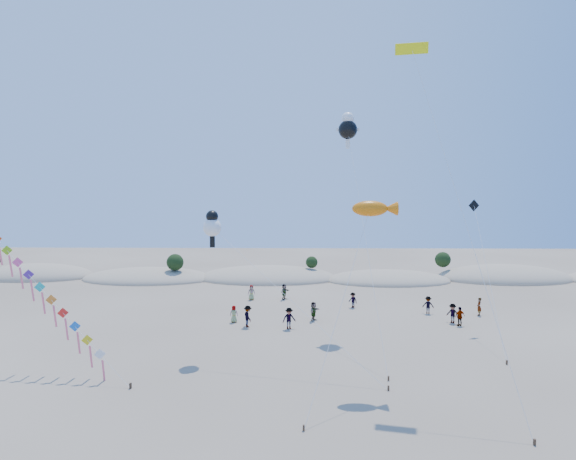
# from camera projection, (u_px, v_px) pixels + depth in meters

# --- Properties ---
(dune_ridge) EXTENTS (145.30, 11.49, 5.57)m
(dune_ridge) POSITION_uv_depth(u_px,v_px,m) (275.00, 278.00, 64.77)
(dune_ridge) COLOR gray
(dune_ridge) RESTS_ON ground
(fish_kite) EXTENTS (5.90, 7.44, 11.26)m
(fish_kite) POSITION_uv_depth(u_px,v_px,m) (375.00, 209.00, 29.69)
(fish_kite) COLOR #3F2D1E
(fish_kite) RESTS_ON ground
(cartoon_kite_low) EXTENTS (12.32, 7.48, 10.47)m
(cartoon_kite_low) POSITION_uv_depth(u_px,v_px,m) (213.00, 225.00, 34.78)
(cartoon_kite_low) COLOR #3F2D1E
(cartoon_kite_low) RESTS_ON ground
(cartoon_kite_high) EXTENTS (2.40, 13.93, 18.66)m
(cartoon_kite_high) POSITION_uv_depth(u_px,v_px,m) (348.00, 128.00, 41.70)
(cartoon_kite_high) COLOR #3F2D1E
(cartoon_kite_high) RESTS_ON ground
(parafoil_kite) EXTENTS (4.97, 10.15, 21.23)m
(parafoil_kite) POSITION_uv_depth(u_px,v_px,m) (414.00, 56.00, 30.26)
(parafoil_kite) COLOR #3F2D1E
(parafoil_kite) RESTS_ON ground
(dark_kite) EXTENTS (1.62, 10.16, 11.11)m
(dark_kite) POSITION_uv_depth(u_px,v_px,m) (481.00, 239.00, 39.59)
(dark_kite) COLOR #3F2D1E
(dark_kite) RESTS_ON ground
(beachgoers) EXTENTS (23.73, 12.59, 1.88)m
(beachgoers) POSITION_uv_depth(u_px,v_px,m) (335.00, 308.00, 45.23)
(beachgoers) COLOR slate
(beachgoers) RESTS_ON ground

